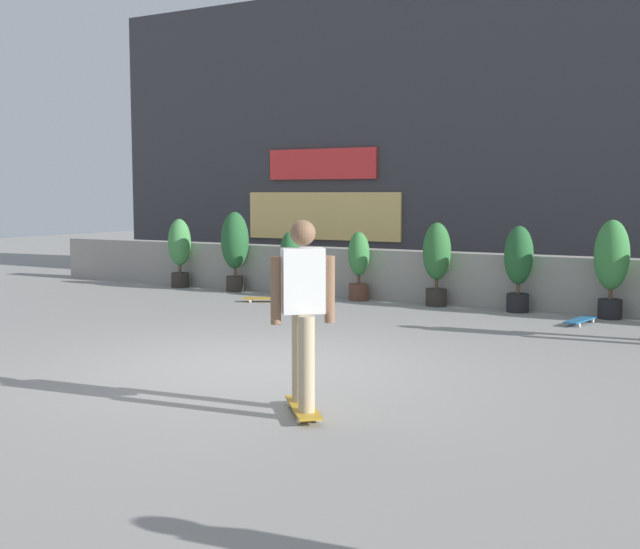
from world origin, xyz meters
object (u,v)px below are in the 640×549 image
Objects in this scene: potted_plant_5 at (519,263)px; potted_plant_6 at (612,261)px; potted_plant_1 at (235,245)px; skater_far_right at (303,308)px; potted_plant_3 at (359,263)px; potted_plant_0 at (180,248)px; skateboard_near_camera at (265,298)px; potted_plant_4 at (437,258)px; potted_plant_2 at (290,262)px; skateboard_aside at (581,320)px.

potted_plant_5 is 0.92× the size of potted_plant_6.
potted_plant_6 is at bearing 0.00° from potted_plant_1.
potted_plant_6 is at bearing 78.80° from skater_far_right.
potted_plant_3 is 2.90m from potted_plant_5.
potted_plant_0 is 3.04m from skateboard_near_camera.
potted_plant_1 is 1.26× the size of potted_plant_3.
skater_far_right is at bearing -78.10° from potted_plant_4.
potted_plant_4 is at bearing 0.00° from potted_plant_1.
potted_plant_4 is (2.95, 0.00, 0.19)m from potted_plant_2.
potted_plant_6 reaches higher than potted_plant_2.
potted_plant_1 is at bearing 173.62° from skateboard_aside.
potted_plant_1 is 2.73m from potted_plant_3.
potted_plant_5 is at bearing 0.00° from potted_plant_1.
potted_plant_5 reaches higher than potted_plant_2.
potted_plant_0 is at bearing 180.00° from potted_plant_3.
potted_plant_2 is at bearing 96.46° from skateboard_near_camera.
potted_plant_1 is 1.90× the size of skateboard_aside.
potted_plant_1 reaches higher than skateboard_near_camera.
potted_plant_0 is at bearing 180.00° from potted_plant_6.
skateboard_aside is (1.15, -0.76, -0.74)m from potted_plant_5.
potted_plant_6 reaches higher than potted_plant_5.
skater_far_right is at bearing -54.07° from skateboard_near_camera.
potted_plant_1 reaches higher than potted_plant_5.
potted_plant_1 is 1.12× the size of potted_plant_5.
potted_plant_0 reaches higher than potted_plant_3.
skateboard_aside is (-0.28, -0.76, -0.83)m from potted_plant_6.
potted_plant_4 is 2.84m from potted_plant_6.
potted_plant_1 is at bearing 180.00° from potted_plant_3.
potted_plant_0 reaches higher than skateboard_aside.
skater_far_right is at bearing -50.75° from potted_plant_1.
potted_plant_5 is at bearing 90.49° from skater_far_right.
potted_plant_1 is 1.09× the size of potted_plant_4.
potted_plant_4 is at bearing 180.00° from potted_plant_6.
potted_plant_4 is at bearing 19.80° from skateboard_near_camera.
skater_far_right is (4.41, -6.94, 0.30)m from potted_plant_2.
potted_plant_4 is 1.79× the size of skateboard_near_camera.
potted_plant_4 is 3.10m from skateboard_near_camera.
potted_plant_0 is 1.00× the size of potted_plant_5.
potted_plant_2 is at bearing 172.17° from skateboard_aside.
potted_plant_0 is at bearing 180.00° from potted_plant_4.
potted_plant_6 is (2.84, 0.00, 0.07)m from potted_plant_4.
skateboard_near_camera is 5.40m from skateboard_aside.
potted_plant_0 is at bearing 174.70° from skateboard_aside.
potted_plant_3 reaches higher than skateboard_near_camera.
skateboard_near_camera is at bearing -20.21° from potted_plant_0.
skateboard_aside is at bearing -10.58° from potted_plant_3.
skater_far_right reaches higher than skateboard_near_camera.
potted_plant_1 is at bearing 180.00° from potted_plant_6.
potted_plant_1 reaches higher than skateboard_aside.
potted_plant_3 is 4.33m from potted_plant_6.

